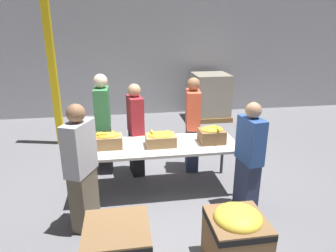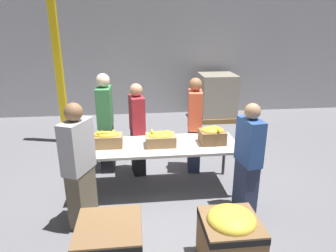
% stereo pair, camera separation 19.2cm
% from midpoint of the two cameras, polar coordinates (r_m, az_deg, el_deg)
% --- Properties ---
extents(ground_plane, '(30.00, 30.00, 0.00)m').
position_cam_midpoint_polar(ground_plane, '(4.95, -2.98, -11.87)').
color(ground_plane, slate).
extents(wall_back, '(16.00, 0.08, 4.00)m').
position_cam_midpoint_polar(wall_back, '(8.66, -6.40, 15.24)').
color(wall_back, '#A8A8AD').
rests_on(wall_back, ground_plane).
extents(sorting_table, '(2.48, 0.86, 0.77)m').
position_cam_midpoint_polar(sorting_table, '(4.63, -3.13, -4.15)').
color(sorting_table, beige).
rests_on(sorting_table, ground_plane).
extents(banana_box_0, '(0.47, 0.28, 0.26)m').
position_cam_midpoint_polar(banana_box_0, '(4.56, -12.83, -2.65)').
color(banana_box_0, '#A37A4C').
rests_on(banana_box_0, sorting_table).
extents(banana_box_1, '(0.45, 0.31, 0.24)m').
position_cam_midpoint_polar(banana_box_1, '(4.54, -2.64, -2.45)').
color(banana_box_1, '#A37A4C').
rests_on(banana_box_1, sorting_table).
extents(banana_box_2, '(0.38, 0.35, 0.28)m').
position_cam_midpoint_polar(banana_box_2, '(4.68, 7.17, -1.59)').
color(banana_box_2, olive).
rests_on(banana_box_2, sorting_table).
extents(volunteer_0, '(0.28, 0.46, 1.61)m').
position_cam_midpoint_polar(volunteer_0, '(5.16, -7.23, -0.88)').
color(volunteer_0, black).
rests_on(volunteer_0, ground_plane).
extents(volunteer_1, '(0.39, 0.50, 1.66)m').
position_cam_midpoint_polar(volunteer_1, '(3.91, -17.53, -7.93)').
color(volunteer_1, '#6B604C').
rests_on(volunteer_1, ground_plane).
extents(volunteer_2, '(0.28, 0.48, 1.68)m').
position_cam_midpoint_polar(volunteer_2, '(5.28, 3.64, 0.12)').
color(volunteer_2, '#2D3856').
rests_on(volunteer_2, ground_plane).
extents(volunteer_3, '(0.27, 0.45, 1.58)m').
position_cam_midpoint_polar(volunteer_3, '(4.22, 13.88, -6.10)').
color(volunteer_3, '#2D3856').
rests_on(volunteer_3, ground_plane).
extents(volunteer_4, '(0.25, 0.48, 1.75)m').
position_cam_midpoint_polar(volunteer_4, '(5.33, -13.20, 0.24)').
color(volunteer_4, black).
rests_on(volunteer_4, ground_plane).
extents(donation_bin_0, '(0.66, 0.66, 0.64)m').
position_cam_midpoint_polar(donation_bin_0, '(3.34, -11.30, -22.30)').
color(donation_bin_0, olive).
rests_on(donation_bin_0, ground_plane).
extents(donation_bin_1, '(0.60, 0.60, 0.71)m').
position_cam_midpoint_polar(donation_bin_1, '(3.48, 11.22, -19.84)').
color(donation_bin_1, olive).
rests_on(donation_bin_1, ground_plane).
extents(support_pillar, '(0.14, 0.14, 4.00)m').
position_cam_midpoint_polar(support_pillar, '(6.72, -22.27, 12.99)').
color(support_pillar, yellow).
rests_on(support_pillar, ground_plane).
extents(pallet_stack_0, '(1.03, 1.03, 1.25)m').
position_cam_midpoint_polar(pallet_stack_0, '(8.41, 7.38, 5.53)').
color(pallet_stack_0, olive).
rests_on(pallet_stack_0, ground_plane).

